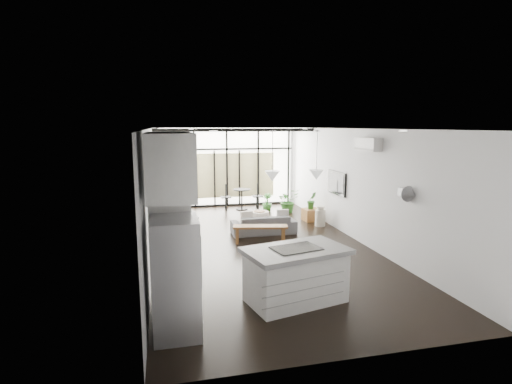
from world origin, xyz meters
name	(u,v)px	position (x,y,z in m)	size (l,w,h in m)	color
floor	(259,244)	(0.00, 0.00, 0.00)	(5.00, 10.00, 0.00)	black
ceiling	(259,129)	(0.00, 0.00, 2.80)	(5.00, 10.00, 0.00)	white
wall_left	(151,192)	(-2.50, 0.00, 1.40)	(0.02, 10.00, 2.80)	silver
wall_right	(355,184)	(2.50, 0.00, 1.40)	(0.02, 10.00, 2.80)	silver
wall_back	(226,167)	(0.00, 5.00, 1.40)	(5.00, 0.02, 2.80)	silver
wall_front	(357,251)	(0.00, -5.00, 1.40)	(5.00, 0.02, 2.80)	silver
glazing	(227,167)	(0.00, 4.88, 1.40)	(5.00, 0.20, 2.80)	black
skylight	(231,129)	(0.00, 4.00, 2.77)	(4.70, 1.90, 0.06)	white
neighbour_building	(227,175)	(0.00, 4.95, 1.10)	(3.50, 0.02, 1.60)	beige
island	(296,275)	(-0.16, -3.25, 0.45)	(1.65, 0.98, 0.90)	white
cooktop	(296,248)	(-0.16, -3.25, 0.91)	(0.76, 0.51, 0.01)	black
fridge	(176,277)	(-2.10, -3.85, 0.82)	(0.64, 0.80, 1.65)	#AEADB2
appliance_column	(170,238)	(-2.14, -3.15, 1.18)	(0.61, 0.64, 2.35)	white
upper_cabinets	(170,164)	(-2.12, -3.50, 2.35)	(0.62, 1.75, 0.86)	white
pendant_left	(272,176)	(-0.40, -2.65, 2.02)	(0.26, 0.26, 0.18)	white
pendant_right	(316,175)	(0.40, -2.65, 2.02)	(0.26, 0.26, 0.18)	white
sofa	(263,221)	(0.36, 0.94, 0.34)	(1.72, 0.50, 0.67)	#4C4C4E
console_bench	(260,234)	(0.07, 0.13, 0.22)	(1.34, 0.34, 0.43)	brown
pouf	(259,219)	(0.42, 1.69, 0.22)	(0.55, 0.55, 0.44)	silver
crate	(311,215)	(2.15, 2.04, 0.18)	(0.48, 0.48, 0.36)	brown
plant_tall	(288,203)	(1.79, 3.30, 0.31)	(0.72, 0.80, 0.62)	#286020
plant_med	(267,206)	(1.18, 3.71, 0.17)	(0.34, 0.60, 0.34)	#286020
plant_crate	(312,205)	(2.15, 2.04, 0.48)	(0.29, 0.54, 0.24)	#286020
milk_can	(320,216)	(2.16, 1.37, 0.29)	(0.30, 0.30, 0.58)	beige
bistro_set	(242,200)	(0.38, 4.12, 0.34)	(1.43, 0.57, 0.69)	black
tv	(336,183)	(2.46, 1.00, 1.30)	(0.05, 1.10, 0.65)	black
ac_unit	(368,144)	(2.38, -0.80, 2.45)	(0.22, 0.90, 0.30)	silver
framed_art	(152,188)	(-2.47, -0.50, 1.55)	(0.04, 0.70, 0.90)	black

